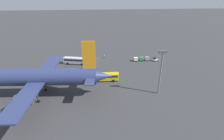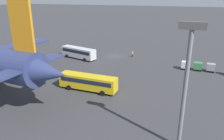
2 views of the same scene
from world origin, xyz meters
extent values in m
plane|color=#38383A|center=(0.00, 0.00, 0.00)|extent=(600.00, 600.00, 0.00)
cylinder|color=navy|center=(20.16, 34.28, 7.16)|extent=(40.88, 8.91, 5.51)
cone|color=navy|center=(-1.69, 36.13, 7.16)|extent=(7.56, 5.54, 4.96)
cube|color=navy|center=(19.16, 46.49, 6.47)|extent=(6.82, 19.03, 0.44)
cube|color=navy|center=(17.12, 22.41, 6.47)|extent=(6.82, 19.03, 0.44)
cube|color=orange|center=(1.97, 35.82, 14.33)|extent=(4.07, 0.70, 8.82)
cube|color=navy|center=(1.57, 35.85, 7.71)|extent=(4.04, 14.51, 0.28)
cylinder|color=#38383D|center=(20.13, 43.60, 4.74)|extent=(5.10, 3.43, 3.03)
cylinder|color=#38383D|center=(18.57, 25.10, 4.74)|extent=(5.10, 3.43, 3.03)
cylinder|color=#38383D|center=(18.44, 38.02, 2.20)|extent=(0.50, 0.50, 4.41)
cylinder|color=black|center=(18.44, 38.02, 0.45)|extent=(0.94, 0.57, 0.90)
cylinder|color=#38383D|center=(17.84, 30.88, 2.20)|extent=(0.50, 0.50, 4.41)
cylinder|color=black|center=(17.84, 30.88, 0.45)|extent=(0.94, 0.57, 0.90)
cube|color=silver|center=(9.20, 6.20, 1.84)|extent=(11.62, 5.42, 2.78)
cube|color=#192333|center=(9.20, 6.20, 2.33)|extent=(10.75, 5.22, 0.89)
cylinder|color=black|center=(12.95, 6.56, 0.50)|extent=(1.04, 0.55, 1.00)
cylinder|color=black|center=(12.25, 4.00, 0.50)|extent=(1.04, 0.55, 1.00)
cylinder|color=black|center=(6.16, 8.41, 0.50)|extent=(1.04, 0.55, 1.00)
cylinder|color=black|center=(5.46, 5.85, 0.50)|extent=(1.04, 0.55, 1.00)
cube|color=gold|center=(-3.16, 25.57, 1.77)|extent=(11.69, 2.82, 2.63)
cube|color=#192333|center=(-3.16, 25.57, 2.23)|extent=(10.76, 2.84, 0.84)
cylinder|color=black|center=(0.48, 26.80, 0.50)|extent=(1.01, 0.33, 1.00)
cylinder|color=black|center=(0.41, 24.16, 0.50)|extent=(1.01, 0.33, 1.00)
cylinder|color=black|center=(-6.73, 26.99, 0.50)|extent=(1.01, 0.33, 1.00)
cylinder|color=black|center=(-6.80, 24.35, 0.50)|extent=(1.01, 0.33, 1.00)
cube|color=white|center=(-30.70, 6.85, 0.65)|extent=(2.48, 1.46, 0.70)
cube|color=#192333|center=(-30.28, 6.88, 1.55)|extent=(1.16, 1.24, 1.10)
cylinder|color=black|center=(-29.91, 7.61, 0.30)|extent=(0.61, 0.26, 0.60)
cylinder|color=black|center=(-29.81, 6.22, 0.30)|extent=(0.61, 0.26, 0.60)
cylinder|color=black|center=(-31.58, 7.49, 0.30)|extent=(0.61, 0.26, 0.60)
cylinder|color=black|center=(-31.49, 6.10, 0.30)|extent=(0.61, 0.26, 0.60)
cylinder|color=#1E1E2D|center=(-5.31, -0.78, 0.42)|extent=(0.32, 0.32, 0.85)
cylinder|color=yellow|center=(-5.31, -0.78, 1.18)|extent=(0.38, 0.38, 0.65)
sphere|color=tan|center=(-5.31, -0.78, 1.62)|extent=(0.24, 0.24, 0.24)
cube|color=#38383D|center=(-26.55, 5.81, 0.41)|extent=(2.11, 1.81, 0.10)
cube|color=gray|center=(-26.55, 5.81, 1.26)|extent=(2.01, 1.73, 1.60)
cylinder|color=black|center=(-25.74, 6.39, 0.18)|extent=(0.37, 0.14, 0.36)
cylinder|color=black|center=(-25.83, 5.12, 0.18)|extent=(0.37, 0.14, 0.36)
cylinder|color=black|center=(-27.26, 6.50, 0.18)|extent=(0.37, 0.14, 0.36)
cylinder|color=black|center=(-27.35, 5.22, 0.18)|extent=(0.37, 0.14, 0.36)
cube|color=#38383D|center=(-23.63, 5.79, 0.41)|extent=(2.11, 1.81, 0.10)
cube|color=#38844C|center=(-23.63, 5.79, 1.26)|extent=(2.01, 1.73, 1.60)
cylinder|color=black|center=(-22.82, 6.38, 0.18)|extent=(0.37, 0.14, 0.36)
cylinder|color=black|center=(-22.91, 5.10, 0.18)|extent=(0.37, 0.14, 0.36)
cylinder|color=black|center=(-24.34, 6.49, 0.18)|extent=(0.37, 0.14, 0.36)
cylinder|color=black|center=(-24.43, 5.21, 0.18)|extent=(0.37, 0.14, 0.36)
cube|color=#38383D|center=(-20.70, 5.97, 0.41)|extent=(2.11, 1.81, 0.10)
cube|color=silver|center=(-20.70, 5.97, 1.26)|extent=(2.01, 1.73, 1.60)
cylinder|color=black|center=(-19.90, 6.56, 0.18)|extent=(0.37, 0.14, 0.36)
cylinder|color=black|center=(-19.99, 5.28, 0.18)|extent=(0.37, 0.14, 0.36)
cylinder|color=black|center=(-21.42, 6.66, 0.18)|extent=(0.37, 0.14, 0.36)
cylinder|color=black|center=(-21.51, 5.39, 0.18)|extent=(0.37, 0.14, 0.36)
cylinder|color=slate|center=(-21.04, 37.08, 7.26)|extent=(0.50, 0.50, 14.53)
cube|color=#4C4C4C|center=(-21.04, 37.08, 14.93)|extent=(2.80, 0.70, 0.80)
camera|label=1|loc=(0.78, 86.75, 31.66)|focal=28.00mm
camera|label=2|loc=(-20.88, 61.12, 17.99)|focal=35.00mm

